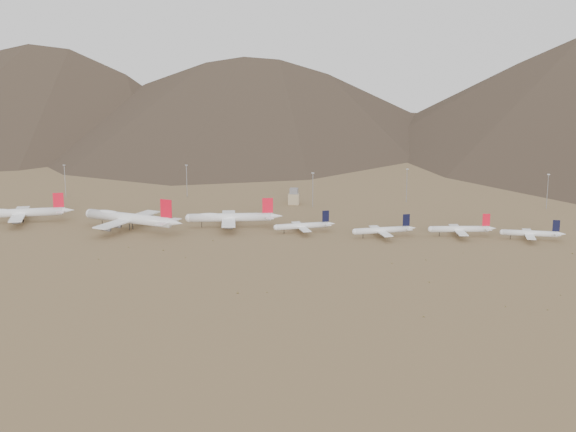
# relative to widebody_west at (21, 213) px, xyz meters

# --- Properties ---
(ground) EXTENTS (3000.00, 3000.00, 0.00)m
(ground) POSITION_rel_widebody_west_xyz_m (145.04, -36.91, -6.62)
(ground) COLOR olive
(ground) RESTS_ON ground
(mountain_ridge) EXTENTS (4400.00, 1000.00, 300.00)m
(mountain_ridge) POSITION_rel_widebody_west_xyz_m (145.04, 863.09, 143.38)
(mountain_ridge) COLOR #473A2A
(mountain_ridge) RESTS_ON ground
(widebody_west) EXTENTS (62.15, 49.49, 19.19)m
(widebody_west) POSITION_rel_widebody_west_xyz_m (0.00, 0.00, 0.00)
(widebody_west) COLOR white
(widebody_west) RESTS_ON ground
(widebody_centre) EXTENTS (72.65, 57.91, 22.49)m
(widebody_centre) POSITION_rel_widebody_west_xyz_m (79.22, -12.42, 1.13)
(widebody_centre) COLOR white
(widebody_centre) RESTS_ON ground
(widebody_east) EXTENTS (63.53, 49.73, 19.07)m
(widebody_east) POSITION_rel_widebody_west_xyz_m (142.52, 3.07, -0.04)
(widebody_east) COLOR white
(widebody_east) RESTS_ON ground
(narrowbody_a) EXTENTS (38.71, 29.04, 13.47)m
(narrowbody_a) POSITION_rel_widebody_west_xyz_m (191.58, -6.06, -2.25)
(narrowbody_a) COLOR white
(narrowbody_a) RESTS_ON ground
(narrowbody_b) EXTENTS (40.02, 29.93, 13.83)m
(narrowbody_b) POSITION_rel_widebody_west_xyz_m (242.09, -12.27, -2.13)
(narrowbody_b) COLOR white
(narrowbody_b) RESTS_ON ground
(narrowbody_c) EXTENTS (43.00, 31.26, 14.25)m
(narrowbody_c) POSITION_rel_widebody_west_xyz_m (290.39, -4.19, -1.99)
(narrowbody_c) COLOR white
(narrowbody_c) RESTS_ON ground
(narrowbody_d) EXTENTS (39.60, 28.40, 13.06)m
(narrowbody_d) POSITION_rel_widebody_west_xyz_m (332.40, -8.89, -2.38)
(narrowbody_d) COLOR white
(narrowbody_d) RESTS_ON ground
(control_tower) EXTENTS (8.00, 8.00, 12.00)m
(control_tower) POSITION_rel_widebody_west_xyz_m (175.04, 83.09, -1.30)
(control_tower) COLOR tan
(control_tower) RESTS_ON ground
(mast_far_west) EXTENTS (2.00, 0.60, 25.70)m
(mast_far_west) POSITION_rel_widebody_west_xyz_m (-5.14, 88.53, 7.59)
(mast_far_west) COLOR gray
(mast_far_west) RESTS_ON ground
(mast_west) EXTENTS (2.00, 0.60, 25.70)m
(mast_west) POSITION_rel_widebody_west_xyz_m (89.05, 99.79, 7.59)
(mast_west) COLOR gray
(mast_west) RESTS_ON ground
(mast_centre) EXTENTS (2.00, 0.60, 25.70)m
(mast_centre) POSITION_rel_widebody_west_xyz_m (189.95, 74.14, 7.59)
(mast_centre) COLOR gray
(mast_centre) RESTS_ON ground
(mast_east) EXTENTS (2.00, 0.60, 25.70)m
(mast_east) POSITION_rel_widebody_west_xyz_m (258.68, 100.66, 7.59)
(mast_east) COLOR gray
(mast_east) RESTS_ON ground
(mast_far_east) EXTENTS (2.00, 0.60, 25.70)m
(mast_far_east) POSITION_rel_widebody_west_xyz_m (359.43, 88.69, 7.59)
(mast_far_east) COLOR gray
(mast_far_east) RESTS_ON ground
(desert_scrub) EXTENTS (440.10, 181.42, 0.86)m
(desert_scrub) POSITION_rel_widebody_west_xyz_m (189.95, -122.21, -6.29)
(desert_scrub) COLOR olive
(desert_scrub) RESTS_ON ground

